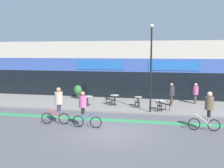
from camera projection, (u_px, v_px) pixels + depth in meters
ground_plane at (113, 133)px, 14.08m from camera, size 120.00×120.00×0.00m
sidewalk_slab at (131, 105)px, 21.11m from camera, size 40.00×5.50×0.12m
storefront_facade at (138, 69)px, 25.37m from camera, size 40.00×4.06×5.29m
bike_lane_stripe at (121, 121)px, 16.54m from camera, size 36.00×0.70×0.01m
bistro_table_0 at (88, 99)px, 20.72m from camera, size 0.77×0.77×0.71m
bistro_table_1 at (115, 98)px, 20.92m from camera, size 0.70×0.70×0.77m
bistro_table_2 at (138, 100)px, 20.17m from camera, size 0.61×0.61×0.75m
bistro_table_3 at (160, 103)px, 18.91m from camera, size 0.68×0.68×0.73m
cafe_chair_0_near at (85, 100)px, 20.11m from camera, size 0.44×0.59×0.90m
cafe_chair_1_near at (113, 100)px, 20.31m from camera, size 0.45×0.60×0.90m
cafe_chair_1_side at (107, 98)px, 21.04m from camera, size 0.58×0.41×0.90m
cafe_chair_2_near at (137, 101)px, 19.57m from camera, size 0.41×0.58×0.90m
cafe_chair_3_near at (160, 105)px, 18.31m from camera, size 0.44×0.59×0.90m
cafe_chair_3_side at (169, 103)px, 18.78m from camera, size 0.59×0.42×0.90m
planter_pot at (78, 91)px, 23.68m from camera, size 0.73×0.73×1.19m
lamp_post at (151, 63)px, 17.98m from camera, size 0.26×0.26×6.07m
cyclist_0 at (208, 108)px, 14.24m from camera, size 1.72×0.48×2.18m
cyclist_1 at (58, 102)px, 15.58m from camera, size 1.75×0.56×2.23m
cyclist_2 at (84, 107)px, 14.89m from camera, size 1.74×0.48×2.09m
pedestrian_near_end at (196, 92)px, 21.20m from camera, size 0.54×0.54×1.68m
pedestrian_far_end at (171, 92)px, 20.41m from camera, size 0.51×0.51×1.79m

